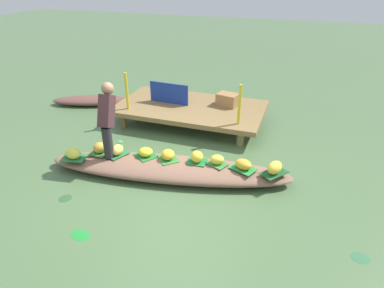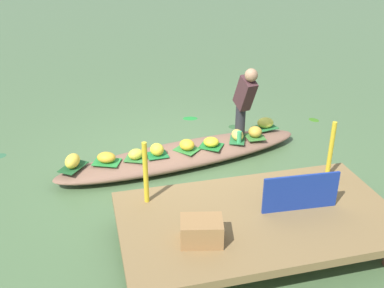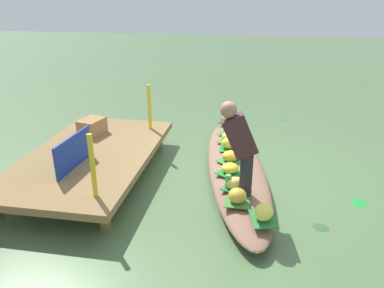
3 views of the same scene
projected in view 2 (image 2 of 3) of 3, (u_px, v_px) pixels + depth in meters
canal_water at (184, 162)px, 7.16m from camera, size 40.00×40.00×0.00m
dock_platform at (258, 219)px, 5.20m from camera, size 3.20×1.80×0.39m
vendor_boat at (184, 155)px, 7.10m from camera, size 4.13×1.53×0.25m
leaf_mat_0 at (237, 140)px, 7.29m from camera, size 0.35×0.42×0.01m
banana_bunch_0 at (237, 135)px, 7.25m from camera, size 0.19×0.26×0.17m
leaf_mat_1 at (187, 149)px, 6.98m from camera, size 0.45×0.45×0.01m
banana_bunch_1 at (187, 145)px, 6.94m from camera, size 0.29×0.31×0.16m
leaf_mat_2 at (157, 155)px, 6.81m from camera, size 0.33×0.28×0.01m
banana_bunch_2 at (157, 150)px, 6.77m from camera, size 0.27×0.28×0.19m
leaf_mat_3 at (73, 167)px, 6.48m from camera, size 0.45×0.49×0.01m
banana_bunch_3 at (72, 161)px, 6.43m from camera, size 0.29×0.35×0.19m
leaf_mat_4 at (265, 127)px, 7.73m from camera, size 0.44×0.35×0.01m
banana_bunch_4 at (265, 123)px, 7.69m from camera, size 0.31×0.25×0.18m
leaf_mat_5 at (107, 162)px, 6.61m from camera, size 0.46×0.40×0.01m
banana_bunch_5 at (106, 157)px, 6.57m from camera, size 0.33×0.30×0.15m
leaf_mat_6 at (136, 159)px, 6.70m from camera, size 0.39×0.35×0.01m
banana_bunch_6 at (136, 154)px, 6.66m from camera, size 0.28×0.25×0.16m
leaf_mat_7 at (211, 146)px, 7.09m from camera, size 0.45×0.44×0.01m
banana_bunch_7 at (211, 142)px, 7.05m from camera, size 0.30×0.30×0.14m
leaf_mat_8 at (255, 137)px, 7.39m from camera, size 0.30×0.32×0.01m
banana_bunch_8 at (255, 132)px, 7.35m from camera, size 0.31×0.31×0.18m
vendor_person at (245, 99)px, 7.03m from camera, size 0.26×0.49×1.22m
water_bottle at (239, 137)px, 7.15m from camera, size 0.07×0.07×0.20m
market_banner at (301, 193)px, 5.19m from camera, size 0.91×0.08×0.46m
railing_post_west at (331, 150)px, 5.79m from camera, size 0.06×0.06×0.79m
railing_post_east at (146, 173)px, 5.26m from camera, size 0.06×0.06×0.79m
produce_crate at (202, 231)px, 4.69m from camera, size 0.50×0.41×0.26m
drifting_plant_1 at (314, 120)px, 8.68m from camera, size 0.23×0.26×0.01m
drifting_plant_2 at (233, 127)px, 8.39m from camera, size 0.27×0.27×0.01m
drifting_plant_3 at (190, 118)px, 8.75m from camera, size 0.32×0.25×0.01m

